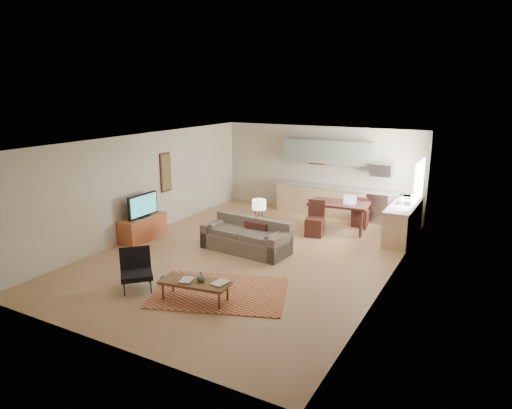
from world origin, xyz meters
The scene contains 25 objects.
room centered at (0.00, 0.00, 1.35)m, with size 9.00×9.00×9.00m.
kitchen_counter_back centered at (0.90, 4.18, 0.46)m, with size 4.26×0.64×0.92m, color tan, non-canonical shape.
kitchen_counter_right centered at (2.93, 3.00, 0.46)m, with size 0.64×2.26×0.92m, color tan, non-canonical shape.
kitchen_range centered at (2.00, 4.18, 0.45)m, with size 0.62×0.62×0.90m, color #A5A8AD.
kitchen_microwave centered at (2.00, 4.20, 1.55)m, with size 0.62×0.40×0.35m, color #A5A8AD.
upper_cabinets centered at (0.30, 4.33, 1.95)m, with size 2.80×0.34×0.70m, color slate.
window_right centered at (3.23, 3.00, 1.55)m, with size 0.02×1.40×1.05m, color white.
wall_art_left centered at (-3.21, 0.90, 1.55)m, with size 0.06×0.42×1.10m, color olive, non-canonical shape.
triptych centered at (-0.10, 4.47, 1.75)m, with size 1.70×0.04×0.50m, color beige, non-canonical shape.
rug centered at (0.53, -2.12, 0.01)m, with size 2.52×1.75×0.02m, color maroon.
sofa centered at (-0.19, 0.13, 0.39)m, with size 2.24×0.97×0.78m, color brown, non-canonical shape.
coffee_table centered at (0.32, -2.64, 0.20)m, with size 1.31×0.52×0.40m, color #54361A, non-canonical shape.
book_a centered at (0.07, -2.73, 0.40)m, with size 0.30×0.35×0.03m, color maroon.
book_b centered at (0.67, -2.48, 0.40)m, with size 0.28×0.35×0.02m, color navy.
vase centered at (0.42, -2.57, 0.48)m, with size 0.19×0.19×0.18m, color black.
armchair centered at (-0.97, -2.79, 0.40)m, with size 0.69×0.69×0.79m, color black, non-canonical shape.
tv_credenza centered at (-2.97, -0.40, 0.31)m, with size 0.51×1.33×0.61m, color #9A4629, non-canonical shape.
tv centered at (-2.92, -0.40, 0.92)m, with size 0.10×1.02×0.61m, color black, non-canonical shape.
console_table centered at (-0.01, 0.47, 0.35)m, with size 0.60×0.40×0.69m, color #3A1B17, non-canonical shape.
table_lamp centered at (-0.01, 0.47, 0.97)m, with size 0.34×0.34×0.56m, color beige, non-canonical shape.
dining_table centered at (1.24, 2.77, 0.40)m, with size 1.58×0.91×0.80m, color #3A1B17, non-canonical shape.
dining_chair_near centered at (0.83, 2.04, 0.48)m, with size 0.45×0.48×0.95m, color #3A1B17, non-canonical shape.
dining_chair_far centered at (1.64, 3.50, 0.45)m, with size 0.43×0.45×0.89m, color #3A1B17, non-canonical shape.
laptop centered at (1.55, 2.66, 0.93)m, with size 0.34×0.25×0.25m, color #A5A8AD, non-canonical shape.
soap_bottle centered at (2.83, 3.15, 1.02)m, with size 0.09×0.09×0.19m, color beige.
Camera 1 is at (5.05, -8.91, 3.85)m, focal length 32.00 mm.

